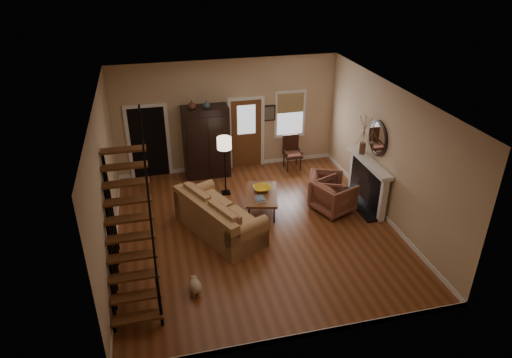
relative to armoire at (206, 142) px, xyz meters
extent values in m
plane|color=brown|center=(0.70, -3.15, -1.05)|extent=(7.00, 7.00, 0.00)
plane|color=white|center=(0.70, -3.15, 2.25)|extent=(7.00, 7.00, 0.00)
cube|color=tan|center=(0.70, 0.35, 0.60)|extent=(6.50, 0.04, 3.30)
cube|color=tan|center=(-2.55, -3.15, 0.60)|extent=(0.04, 7.00, 3.30)
cube|color=tan|center=(3.95, -3.15, 0.60)|extent=(0.04, 7.00, 3.30)
cube|color=black|center=(-1.60, 0.50, 0.00)|extent=(1.00, 0.36, 2.10)
cube|color=brown|center=(1.25, 0.33, 0.00)|extent=(0.90, 0.06, 2.10)
cube|color=silver|center=(2.60, 0.32, 0.50)|extent=(0.96, 0.06, 1.46)
cube|color=black|center=(3.83, -2.65, -0.48)|extent=(0.24, 1.60, 1.15)
cube|color=white|center=(3.77, -2.65, 0.15)|extent=(0.30, 1.95, 0.10)
cylinder|color=silver|center=(3.90, -2.65, 0.80)|extent=(0.05, 0.90, 0.90)
imported|color=#4C2619|center=(-0.35, -0.10, 1.17)|extent=(0.24, 0.24, 0.25)
imported|color=#334C60|center=(0.05, -0.10, 1.16)|extent=(0.20, 0.20, 0.21)
imported|color=gold|center=(1.10, -2.20, -0.49)|extent=(0.45, 0.45, 0.11)
imported|color=maroon|center=(2.83, -2.79, -0.64)|extent=(1.16, 1.15, 0.82)
imported|color=maroon|center=(2.78, -2.34, -0.65)|extent=(1.15, 1.13, 0.80)
camera|label=1|loc=(-1.47, -12.06, 5.11)|focal=32.00mm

